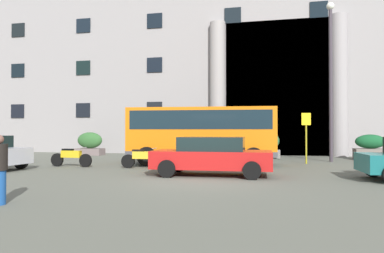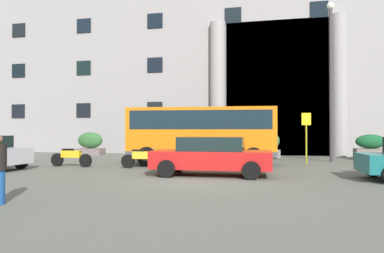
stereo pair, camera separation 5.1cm
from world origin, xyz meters
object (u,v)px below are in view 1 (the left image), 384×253
Objects in this scene: hedge_planter_east at (194,145)px; motorcycle_far_end at (70,157)px; bus_stop_sign at (306,132)px; hedge_planter_entrance_right at (370,148)px; lamppost_plaza_centre at (331,70)px; hedge_planter_far_west at (268,145)px; orange_minibus at (202,131)px; hedge_planter_entrance_left at (90,144)px; white_taxi_kerbside at (212,156)px; scooter_by_planter at (141,158)px.

hedge_planter_east is 8.71m from motorcycle_far_end.
hedge_planter_entrance_right is (3.79, 3.24, -0.87)m from bus_stop_sign.
hedge_planter_east is 0.22× the size of lamppost_plaza_centre.
hedge_planter_far_west reaches higher than motorcycle_far_end.
orange_minibus is at bearing 25.44° from motorcycle_far_end.
hedge_planter_entrance_left is 8.09m from motorcycle_far_end.
white_taxi_kerbside is at bearing -126.80° from lamppost_plaza_centre.
hedge_planter_east is 0.97× the size of scooter_by_planter.
hedge_planter_entrance_left is at bearing -178.73° from hedge_planter_east.
hedge_planter_east is at bearing 104.83° from white_taxi_kerbside.
hedge_planter_far_west reaches higher than scooter_by_planter.
hedge_planter_east is 4.67m from hedge_planter_far_west.
scooter_by_planter is (-11.05, -7.00, -0.24)m from hedge_planter_entrance_right.
bus_stop_sign is (5.01, 1.40, -0.07)m from orange_minibus.
hedge_planter_entrance_left is (-8.72, 5.15, -0.89)m from orange_minibus.
hedge_planter_entrance_left is at bearing 115.20° from motorcycle_far_end.
hedge_planter_entrance_left is 0.22× the size of lamppost_plaza_centre.
motorcycle_far_end is at bearing -160.73° from bus_stop_sign.
hedge_planter_entrance_right is at bearing 22.88° from orange_minibus.
hedge_planter_far_west is 0.19× the size of lamppost_plaza_centre.
bus_stop_sign is 0.30× the size of lamppost_plaza_centre.
hedge_planter_far_west reaches higher than hedge_planter_entrance_right.
hedge_planter_entrance_right is 0.81× the size of motorcycle_far_end.
bus_stop_sign is at bearing -139.51° from hedge_planter_entrance_right.
scooter_by_planter is at bearing 2.70° from motorcycle_far_end.
white_taxi_kerbside is (2.67, -9.47, -0.02)m from hedge_planter_east.
motorcycle_far_end is (3.04, -7.49, -0.29)m from hedge_planter_entrance_left.
lamppost_plaza_centre is (8.68, 5.26, 4.43)m from scooter_by_planter.
motorcycle_far_end is at bearing -154.28° from hedge_planter_entrance_right.
white_taxi_kerbside is 0.51× the size of lamppost_plaza_centre.
hedge_planter_east is (-1.52, 5.31, -0.89)m from orange_minibus.
hedge_planter_east is at bearing 64.55° from motorcycle_far_end.
orange_minibus is at bearing -164.38° from bus_stop_sign.
white_taxi_kerbside is at bearing -102.10° from hedge_planter_far_west.
lamppost_plaza_centre is at bearing -143.80° from hedge_planter_entrance_right.
hedge_planter_entrance_right is at bearing -5.20° from hedge_planter_far_west.
hedge_planter_entrance_right is at bearing 36.20° from lamppost_plaza_centre.
hedge_planter_entrance_right is at bearing 28.79° from motorcycle_far_end.
hedge_planter_entrance_left is at bearing 164.74° from bus_stop_sign.
white_taxi_kerbside is (9.87, -9.31, -0.03)m from hedge_planter_entrance_left.
hedge_planter_entrance_left is 1.10× the size of hedge_planter_entrance_right.
scooter_by_planter is (-5.39, -7.52, -0.31)m from hedge_planter_far_west.
scooter_by_planter is at bearing -148.78° from lamppost_plaza_centre.
hedge_planter_far_west reaches higher than hedge_planter_entrance_left.
lamppost_plaza_centre is at bearing -34.47° from hedge_planter_far_west.
hedge_planter_far_west is 5.73m from lamppost_plaza_centre.
orange_minibus is 3.85× the size of hedge_planter_east.
lamppost_plaza_centre is (5.28, 7.06, 4.16)m from white_taxi_kerbside.
hedge_planter_far_west is at bearing 43.42° from motorcycle_far_end.
hedge_planter_far_west is at bearing 53.74° from orange_minibus.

